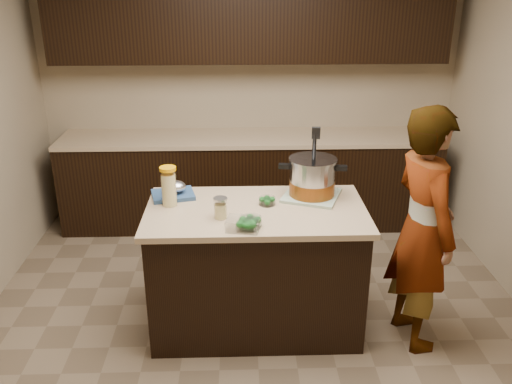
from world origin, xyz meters
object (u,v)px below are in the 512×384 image
at_px(lemonade_pitcher, 169,188).
at_px(person, 422,230).
at_px(stock_pot, 312,179).
at_px(island, 256,268).

distance_m(lemonade_pitcher, person, 1.67).
bearing_deg(stock_pot, lemonade_pitcher, -166.07).
bearing_deg(island, person, -9.52).
bearing_deg(lemonade_pitcher, stock_pot, 6.60).
xyz_separation_m(stock_pot, lemonade_pitcher, (-0.97, -0.11, -0.01)).
bearing_deg(lemonade_pitcher, island, -8.04).
bearing_deg(stock_pot, island, -146.45).
bearing_deg(person, stock_pot, 49.56).
bearing_deg(island, stock_pot, 26.21).
height_order(stock_pot, lemonade_pitcher, stock_pot).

